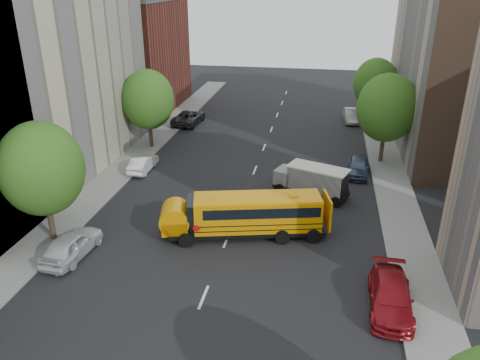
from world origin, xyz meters
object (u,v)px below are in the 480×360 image
(parked_car_2, at_px, (189,117))
(street_tree_2, at_px, (148,100))
(parked_car_5, at_px, (351,115))
(parked_car_4, at_px, (358,167))
(parked_car_3, at_px, (391,296))
(street_tree_4, at_px, (387,108))
(parked_car_0, at_px, (72,245))
(street_tree_1, at_px, (41,169))
(street_tree_5, at_px, (375,84))
(safari_truck, at_px, (312,180))
(parked_car_1, at_px, (143,163))
(school_bus, at_px, (245,213))

(parked_car_2, bearing_deg, street_tree_2, 83.56)
(street_tree_2, relative_size, parked_car_5, 1.70)
(parked_car_5, bearing_deg, parked_car_4, -93.89)
(street_tree_2, xyz_separation_m, parked_car_3, (20.60, -21.13, -4.08))
(street_tree_4, distance_m, parked_car_2, 22.65)
(parked_car_0, relative_size, parked_car_5, 1.04)
(street_tree_2, distance_m, street_tree_4, 22.00)
(street_tree_1, bearing_deg, parked_car_5, 57.20)
(parked_car_3, height_order, parked_car_4, parked_car_3)
(street_tree_5, bearing_deg, safari_truck, -106.30)
(street_tree_1, distance_m, street_tree_2, 18.00)
(street_tree_5, bearing_deg, parked_car_2, -170.07)
(street_tree_5, xyz_separation_m, parked_car_2, (-20.60, -3.61, -3.91))
(street_tree_4, xyz_separation_m, parked_car_3, (-1.40, -21.13, -4.33))
(street_tree_1, bearing_deg, safari_truck, 31.21)
(parked_car_0, distance_m, parked_car_1, 13.72)
(street_tree_1, xyz_separation_m, street_tree_5, (22.00, 30.00, -0.25))
(parked_car_2, bearing_deg, parked_car_4, 150.40)
(street_tree_4, xyz_separation_m, parked_car_5, (-2.20, 12.73, -4.33))
(parked_car_3, relative_size, parked_car_5, 1.14)
(street_tree_1, height_order, school_bus, street_tree_1)
(school_bus, height_order, parked_car_3, school_bus)
(street_tree_1, height_order, safari_truck, street_tree_1)
(school_bus, relative_size, parked_car_4, 2.42)
(street_tree_2, height_order, street_tree_5, street_tree_2)
(parked_car_1, bearing_deg, street_tree_5, -139.45)
(street_tree_5, height_order, parked_car_0, street_tree_5)
(street_tree_1, relative_size, parked_car_0, 1.67)
(street_tree_2, xyz_separation_m, school_bus, (12.05, -15.17, -3.24))
(parked_car_2, bearing_deg, street_tree_1, 89.99)
(safari_truck, relative_size, parked_car_4, 1.40)
(parked_car_2, bearing_deg, street_tree_4, 160.86)
(parked_car_1, bearing_deg, street_tree_1, 82.97)
(school_bus, height_order, safari_truck, school_bus)
(safari_truck, xyz_separation_m, parked_car_2, (-14.68, 16.65, -0.49))
(school_bus, bearing_deg, parked_car_2, 100.48)
(street_tree_1, height_order, street_tree_5, street_tree_1)
(street_tree_2, height_order, parked_car_5, street_tree_2)
(parked_car_2, bearing_deg, parked_car_5, -163.72)
(school_bus, relative_size, parked_car_2, 1.82)
(street_tree_2, distance_m, parked_car_0, 20.12)
(school_bus, distance_m, parked_car_1, 14.16)
(street_tree_1, distance_m, parked_car_3, 21.26)
(school_bus, distance_m, parked_car_3, 10.45)
(parked_car_3, height_order, parked_car_5, parked_car_3)
(street_tree_2, xyz_separation_m, parked_car_2, (1.40, 8.39, -4.04))
(parked_car_1, height_order, parked_car_5, parked_car_5)
(parked_car_3, bearing_deg, school_bus, 147.24)
(street_tree_4, distance_m, street_tree_5, 12.01)
(parked_car_2, bearing_deg, school_bus, 117.35)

